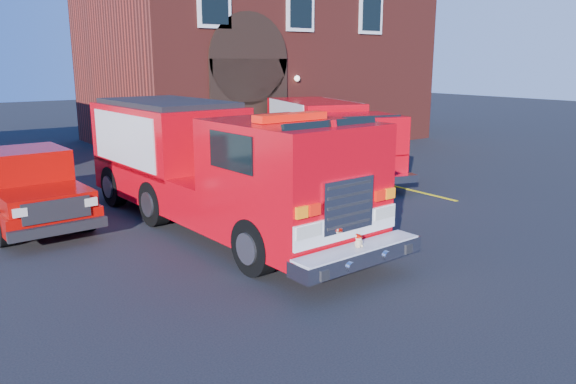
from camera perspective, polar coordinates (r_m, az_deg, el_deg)
ground at (r=12.80m, az=-3.17°, el=-4.68°), size 100.00×100.00×0.00m
parking_stripe_near at (r=17.70m, az=12.96°, el=0.05°), size 0.12×3.00×0.01m
parking_stripe_mid at (r=19.74m, az=6.42°, el=1.66°), size 0.12×3.00×0.01m
parking_stripe_far at (r=22.01m, az=1.16°, el=2.93°), size 0.12×3.00×0.01m
fire_station at (r=28.81m, az=-3.37°, el=13.83°), size 15.20×10.20×8.45m
fire_engine at (r=13.43m, az=-7.56°, el=2.78°), size 3.12×9.66×2.94m
pickup_truck at (r=15.39m, az=-25.31°, el=0.49°), size 2.25×5.74×1.85m
secondary_truck at (r=20.05m, az=4.01°, el=5.78°), size 4.44×7.97×2.47m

